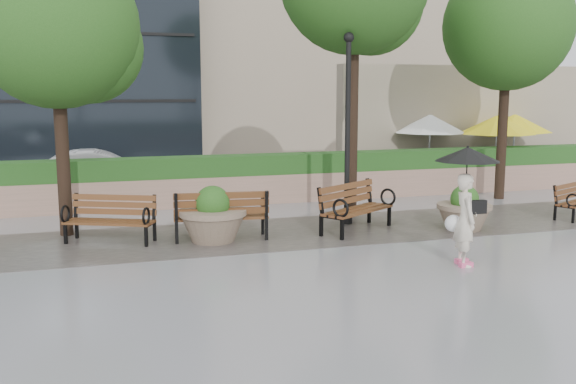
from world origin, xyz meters
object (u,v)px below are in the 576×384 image
object	(u,v)px
planter_left	(213,220)
bench_2	(221,225)
car_right	(98,171)
pedestrian	(466,194)
bench_1	(111,229)
lamppost	(347,141)
bench_3	(356,217)
planter_right	(464,212)

from	to	relation	value
planter_left	bench_2	bearing A→B (deg)	36.55
car_right	pedestrian	world-z (taller)	pedestrian
bench_1	pedestrian	distance (m)	7.13
bench_2	lamppost	distance (m)	3.63
bench_2	planter_left	xyz separation A→B (m)	(-0.20, -0.15, 0.15)
bench_3	lamppost	size ratio (longest dim) A/B	0.47
lamppost	pedestrian	xyz separation A→B (m)	(0.65, -3.98, -0.67)
planter_left	pedestrian	world-z (taller)	pedestrian
bench_1	planter_right	distance (m)	7.75
bench_1	planter_left	distance (m)	2.12
bench_2	pedestrian	bearing A→B (deg)	145.89
bench_2	planter_left	size ratio (longest dim) A/B	1.45
bench_1	lamppost	world-z (taller)	lamppost
bench_2	bench_1	bearing A→B (deg)	-3.18
planter_left	planter_right	distance (m)	5.66
planter_left	planter_right	xyz separation A→B (m)	(5.63, -0.54, -0.06)
bench_3	car_right	distance (m)	9.47
bench_1	planter_right	xyz separation A→B (m)	(7.68, -1.07, 0.11)
planter_right	planter_left	bearing A→B (deg)	174.57
bench_1	pedestrian	world-z (taller)	pedestrian
bench_2	lamppost	size ratio (longest dim) A/B	0.46
bench_2	bench_3	xyz separation A→B (m)	(3.05, -0.10, 0.00)
planter_right	pedestrian	xyz separation A→B (m)	(-1.63, -2.57, 0.90)
bench_3	bench_2	bearing A→B (deg)	145.68
bench_1	bench_2	size ratio (longest dim) A/B	0.95
pedestrian	car_right	bearing A→B (deg)	44.69
pedestrian	planter_right	bearing A→B (deg)	-17.19
lamppost	pedestrian	size ratio (longest dim) A/B	2.08
lamppost	bench_2	bearing A→B (deg)	-167.03
bench_1	bench_2	distance (m)	2.28
bench_2	planter_left	distance (m)	0.29
planter_right	car_right	xyz separation A→B (m)	(-7.80, 8.34, 0.24)
planter_right	pedestrian	bearing A→B (deg)	-122.40
bench_2	pedestrian	xyz separation A→B (m)	(3.80, -3.26, 0.98)
bench_1	lamppost	size ratio (longest dim) A/B	0.44
planter_left	bench_1	bearing A→B (deg)	165.44
car_right	bench_1	bearing A→B (deg)	-175.34
bench_3	planter_left	distance (m)	3.25
car_right	planter_left	bearing A→B (deg)	-160.78
planter_left	car_right	distance (m)	8.10
bench_2	bench_3	size ratio (longest dim) A/B	0.98
planter_right	bench_1	bearing A→B (deg)	172.09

